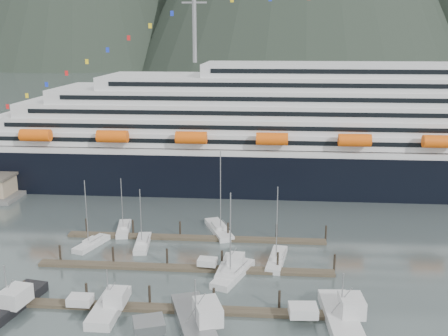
% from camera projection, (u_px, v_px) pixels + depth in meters
% --- Properties ---
extents(ground, '(1600.00, 1600.00, 0.00)m').
position_uv_depth(ground, '(213.00, 279.00, 81.23)').
color(ground, '#4E5B5C').
rests_on(ground, ground).
extents(cruise_ship, '(210.00, 30.40, 50.30)m').
position_uv_depth(cruise_ship, '(357.00, 139.00, 128.95)').
color(cruise_ship, black).
rests_on(cruise_ship, ground).
extents(dock_near, '(48.18, 2.28, 3.20)m').
position_uv_depth(dock_near, '(170.00, 308.00, 71.94)').
color(dock_near, '#403629').
rests_on(dock_near, ground).
extents(dock_mid, '(48.18, 2.28, 3.20)m').
position_uv_depth(dock_mid, '(185.00, 267.00, 84.50)').
color(dock_mid, '#403629').
rests_on(dock_mid, ground).
extents(dock_far, '(48.18, 2.28, 3.20)m').
position_uv_depth(dock_far, '(196.00, 238.00, 97.06)').
color(dock_far, '#403629').
rests_on(dock_far, ground).
extents(sailboat_a, '(4.83, 8.50, 12.86)m').
position_uv_depth(sailboat_a, '(92.00, 244.00, 93.76)').
color(sailboat_a, silver).
rests_on(sailboat_a, ground).
extents(sailboat_b, '(3.41, 9.24, 11.21)m').
position_uv_depth(sailboat_b, '(143.00, 244.00, 94.01)').
color(sailboat_b, silver).
rests_on(sailboat_b, ground).
extents(sailboat_c, '(6.54, 11.05, 14.58)m').
position_uv_depth(sailboat_c, '(233.00, 274.00, 81.80)').
color(sailboat_c, silver).
rests_on(sailboat_c, ground).
extents(sailboat_d, '(3.93, 10.52, 13.77)m').
position_uv_depth(sailboat_d, '(277.00, 260.00, 87.17)').
color(sailboat_d, silver).
rests_on(sailboat_d, ground).
extents(sailboat_e, '(3.82, 9.02, 11.13)m').
position_uv_depth(sailboat_e, '(124.00, 229.00, 101.06)').
color(sailboat_e, silver).
rests_on(sailboat_e, ground).
extents(sailboat_g, '(6.69, 11.53, 16.69)m').
position_uv_depth(sailboat_g, '(219.00, 230.00, 100.51)').
color(sailboat_g, silver).
rests_on(sailboat_g, ground).
extents(trawler_a, '(10.13, 13.90, 7.41)m').
position_uv_depth(trawler_a, '(7.00, 304.00, 71.64)').
color(trawler_a, black).
rests_on(trawler_a, ground).
extents(trawler_b, '(8.03, 10.54, 6.81)m').
position_uv_depth(trawler_b, '(108.00, 306.00, 71.41)').
color(trawler_b, silver).
rests_on(trawler_b, ground).
extents(trawler_c, '(12.38, 16.06, 8.01)m').
position_uv_depth(trawler_c, '(194.00, 325.00, 66.50)').
color(trawler_c, gray).
rests_on(trawler_c, ground).
extents(trawler_d, '(9.86, 13.30, 7.81)m').
position_uv_depth(trawler_d, '(340.00, 316.00, 68.57)').
color(trawler_d, silver).
rests_on(trawler_d, ground).
extents(trawler_e, '(7.62, 9.98, 6.26)m').
position_uv_depth(trawler_e, '(229.00, 267.00, 83.50)').
color(trawler_e, silver).
rests_on(trawler_e, ground).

